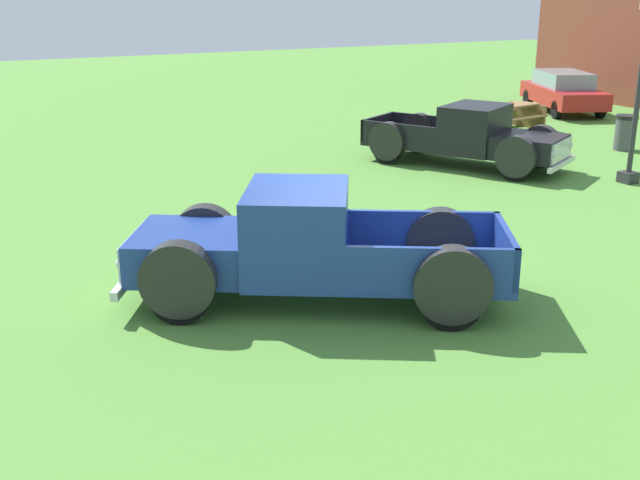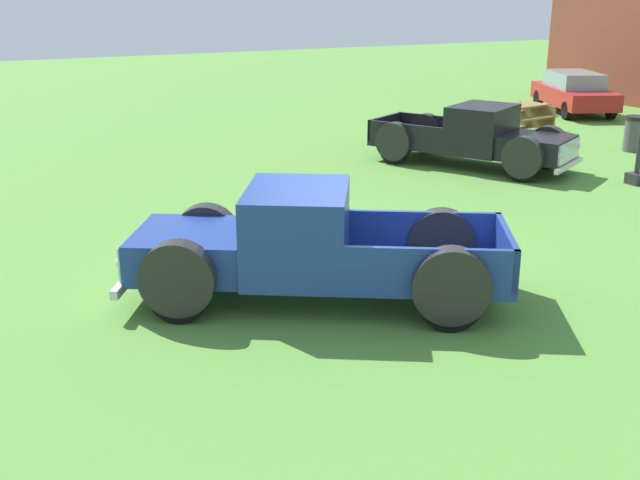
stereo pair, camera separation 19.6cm
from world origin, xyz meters
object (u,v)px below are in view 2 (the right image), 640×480
at_px(pickup_truck_foreground, 293,247).
at_px(picnic_table, 520,114).
at_px(trash_can, 635,134).
at_px(sedan_distant_a, 574,91).
at_px(pickup_truck_behind_left, 483,138).

height_order(pickup_truck_foreground, picnic_table, pickup_truck_foreground).
height_order(picnic_table, trash_can, trash_can).
relative_size(picnic_table, trash_can, 2.10).
bearing_deg(sedan_distant_a, trash_can, -30.18).
bearing_deg(pickup_truck_foreground, picnic_table, 127.65).
xyz_separation_m(pickup_truck_foreground, trash_can, (-5.36, 12.65, -0.30)).
xyz_separation_m(pickup_truck_behind_left, sedan_distant_a, (-5.58, 8.30, 0.00)).
bearing_deg(trash_can, pickup_truck_behind_left, -92.71).
xyz_separation_m(pickup_truck_behind_left, trash_can, (0.23, 4.92, -0.25)).
bearing_deg(picnic_table, trash_can, 9.55).
distance_m(sedan_distant_a, trash_can, 6.73).
bearing_deg(sedan_distant_a, picnic_table, -64.57).
bearing_deg(pickup_truck_foreground, trash_can, 112.95).
height_order(pickup_truck_behind_left, sedan_distant_a, pickup_truck_behind_left).
xyz_separation_m(picnic_table, trash_can, (3.90, 0.66, -0.01)).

